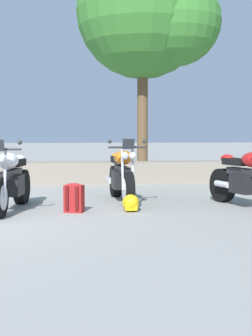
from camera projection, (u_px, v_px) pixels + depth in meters
motorcycle_white_near_left at (11, 181)px, 7.54m from camera, size 0.67×2.06×1.18m
motorcycle_orange_centre at (122, 176)px, 8.51m from camera, size 0.67×2.07×1.18m
motorcycle_red_far_right at (247, 179)px, 7.82m from camera, size 0.88×2.03×1.18m
rider_backpack at (74, 197)px, 7.39m from camera, size 0.34×0.32×0.47m
rider_helmet at (131, 203)px, 7.46m from camera, size 0.28×0.28×0.28m
leafy_tree_mid_left at (150, 14)px, 11.79m from camera, size 3.61×3.44×5.58m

